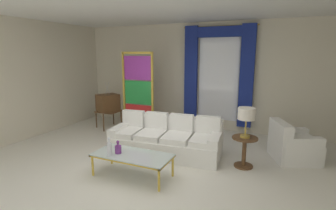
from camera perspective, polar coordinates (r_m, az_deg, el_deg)
The scene contains 15 objects.
ground_plane at distance 5.13m, azimuth -4.40°, elevation -13.42°, with size 16.00×16.00×0.00m, color silver.
wall_rear at distance 7.51m, azimuth 6.65°, elevation 6.36°, with size 8.00×0.12×3.00m, color beige.
wall_left at distance 7.56m, azimuth -27.54°, elevation 5.19°, with size 0.12×7.00×3.00m, color beige.
ceiling_slab at distance 5.44m, azimuth -0.64°, elevation 20.60°, with size 8.00×7.60×0.04m, color white.
curtained_window at distance 7.17m, azimuth 11.09°, elevation 7.92°, with size 2.00×0.17×2.70m.
couch_white_long at distance 5.62m, azimuth -0.30°, elevation -7.75°, with size 2.41×1.13×0.86m.
coffee_table at distance 4.64m, azimuth -7.98°, elevation -11.22°, with size 1.40×0.64×0.41m.
bottle_blue_decanter at distance 4.69m, azimuth -11.07°, elevation -9.54°, with size 0.12×0.12×0.23m.
bottle_crystal_tall at distance 4.57m, azimuth -12.96°, elevation -9.42°, with size 0.08×0.08×0.34m.
vintage_tv at distance 7.62m, azimuth -13.25°, elevation 0.34°, with size 0.71×0.75×1.35m.
armchair_white at distance 5.88m, azimuth 25.87°, elevation -8.26°, with size 1.06×1.05×0.80m.
stained_glass_divider at distance 7.06m, azimuth -6.73°, elevation 2.43°, with size 0.95×0.05×2.20m.
peacock_figurine at distance 6.61m, azimuth -5.10°, elevation -5.63°, with size 0.44×0.60×0.50m.
round_side_table at distance 5.17m, azimuth 16.65°, elevation -9.43°, with size 0.48×0.48×0.59m.
table_lamp_brass at distance 4.97m, azimuth 17.09°, elevation -2.15°, with size 0.32×0.32×0.57m.
Camera 1 is at (2.24, -4.08, 2.15)m, focal length 27.32 mm.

